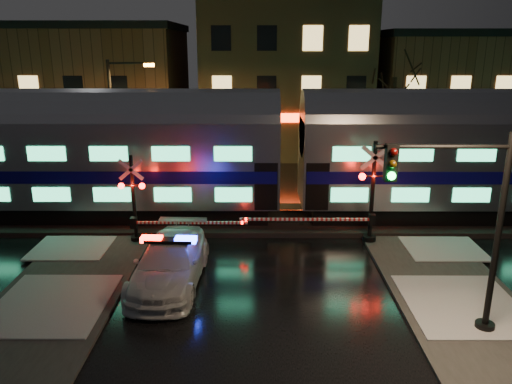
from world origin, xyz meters
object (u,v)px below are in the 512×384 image
police_car (170,262)px  crossing_signal_left (143,209)px  crossing_signal_right (364,203)px  traffic_light (465,232)px  streetlight (117,120)px

police_car → crossing_signal_left: (-1.70, 3.62, 0.75)m
crossing_signal_right → traffic_light: 6.95m
traffic_light → streetlight: bearing=141.0°
streetlight → crossing_signal_left: bearing=-68.3°
traffic_light → crossing_signal_left: bearing=154.0°
traffic_light → streetlight: size_ratio=0.80×
crossing_signal_right → traffic_light: size_ratio=1.05×
police_car → crossing_signal_left: crossing_signal_left is taller
crossing_signal_left → traffic_light: traffic_light is taller
crossing_signal_left → streetlight: bearing=111.7°
crossing_signal_right → streetlight: streetlight is taller
crossing_signal_right → streetlight: size_ratio=0.84×
police_car → crossing_signal_right: size_ratio=0.90×
traffic_light → police_car: bearing=167.3°
crossing_signal_right → streetlight: (-11.72, 6.69, 2.39)m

